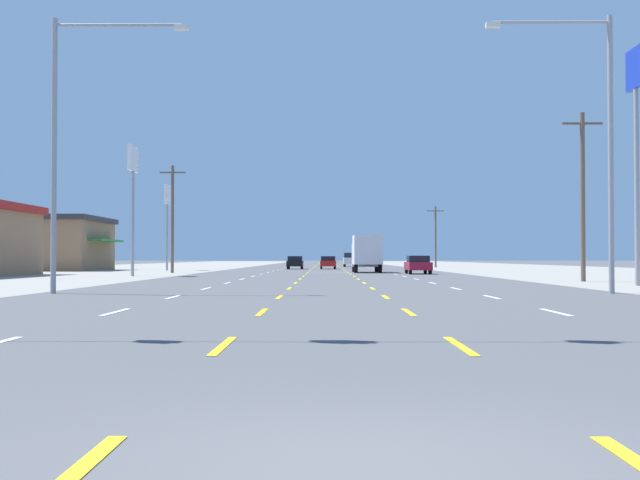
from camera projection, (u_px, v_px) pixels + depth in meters
name	position (u px, v px, depth m)	size (l,w,h in m)	color
ground_plane	(328.00, 273.00, 71.18)	(572.00, 572.00, 0.00)	#4C4C4F
lot_apron_left	(42.00, 273.00, 71.34)	(28.00, 440.00, 0.01)	gray
lot_apron_right	(615.00, 273.00, 71.03)	(28.00, 440.00, 0.01)	gray
lane_markings	(327.00, 267.00, 109.67)	(10.64, 227.60, 0.01)	white
signal_span_wire	(326.00, 8.00, 14.26)	(25.93, 0.53, 9.12)	brown
sedan_far_right_nearest	(418.00, 264.00, 65.82)	(1.80, 4.50, 1.46)	maroon
box_truck_inner_right_near	(367.00, 252.00, 72.25)	(2.40, 7.20, 3.23)	silver
sedan_inner_left_mid	(295.00, 262.00, 93.43)	(1.80, 4.50, 1.46)	black
sedan_center_turn_midfar	(328.00, 262.00, 94.74)	(1.80, 4.50, 1.46)	red
suv_inner_right_far	(350.00, 260.00, 117.50)	(1.98, 4.90, 1.98)	white
sedan_center_turn_farther	(327.00, 261.00, 126.12)	(1.80, 4.50, 1.46)	#235B2D
storefront_left_row_2	(58.00, 243.00, 83.63)	(10.12, 13.00, 5.42)	#8C6B4C
pole_sign_left_row_1	(133.00, 175.00, 58.27)	(0.24, 2.43, 9.19)	gray
pole_sign_left_row_2	(167.00, 205.00, 84.58)	(0.24, 2.14, 8.77)	gray
pole_sign_right_row_1	(636.00, 107.00, 38.42)	(0.24, 1.98, 11.08)	gray
streetlight_left_row_0	(69.00, 131.00, 30.16)	(5.00, 0.26, 10.08)	gray
streetlight_right_row_0	(597.00, 131.00, 30.04)	(4.62, 0.26, 10.15)	gray
utility_pole_right_row_0	(583.00, 193.00, 45.07)	(2.20, 0.26, 9.24)	brown
utility_pole_left_row_1	(172.00, 217.00, 70.29)	(2.20, 0.26, 9.16)	brown
utility_pole_right_row_2	(436.00, 235.00, 108.73)	(2.20, 0.26, 8.06)	brown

